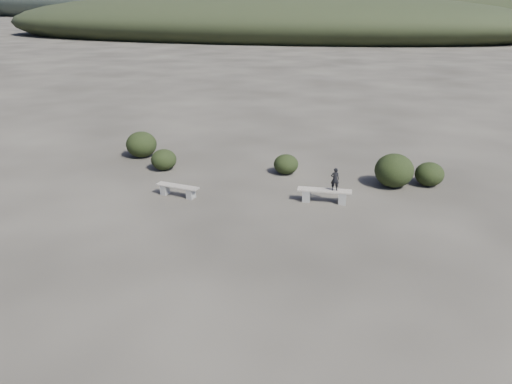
% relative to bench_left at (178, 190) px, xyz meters
% --- Properties ---
extents(ground, '(1200.00, 1200.00, 0.00)m').
position_rel_bench_left_xyz_m(ground, '(2.99, -5.02, -0.26)').
color(ground, '#2A2620').
rests_on(ground, ground).
extents(bench_left, '(1.76, 0.58, 0.43)m').
position_rel_bench_left_xyz_m(bench_left, '(0.00, 0.00, 0.00)').
color(bench_left, gray).
rests_on(bench_left, ground).
extents(bench_right, '(2.02, 0.59, 0.50)m').
position_rel_bench_left_xyz_m(bench_right, '(5.48, 0.91, 0.04)').
color(bench_right, gray).
rests_on(bench_right, ground).
extents(seated_person, '(0.36, 0.29, 0.86)m').
position_rel_bench_left_xyz_m(seated_person, '(5.83, 0.94, 0.67)').
color(seated_person, black).
rests_on(seated_person, bench_right).
extents(shrub_a, '(1.12, 1.12, 0.92)m').
position_rel_bench_left_xyz_m(shrub_a, '(-1.91, 2.82, 0.20)').
color(shrub_a, black).
rests_on(shrub_a, ground).
extents(shrub_c, '(1.06, 1.06, 0.85)m').
position_rel_bench_left_xyz_m(shrub_c, '(3.40, 3.74, 0.16)').
color(shrub_c, black).
rests_on(shrub_c, ground).
extents(shrub_d, '(1.54, 1.54, 1.35)m').
position_rel_bench_left_xyz_m(shrub_d, '(7.89, 3.35, 0.41)').
color(shrub_d, black).
rests_on(shrub_d, ground).
extents(shrub_e, '(1.15, 1.15, 0.96)m').
position_rel_bench_left_xyz_m(shrub_e, '(9.28, 3.86, 0.22)').
color(shrub_e, black).
rests_on(shrub_e, ground).
extents(shrub_f, '(1.44, 1.44, 1.22)m').
position_rel_bench_left_xyz_m(shrub_f, '(-3.78, 4.31, 0.35)').
color(shrub_f, black).
rests_on(shrub_f, ground).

